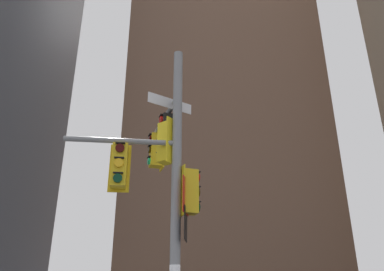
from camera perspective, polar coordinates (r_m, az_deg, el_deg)
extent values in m
cube|color=brown|center=(38.58, 4.60, 4.49)|extent=(16.00, 16.00, 38.70)
cylinder|color=gray|center=(8.65, -2.39, -9.54)|extent=(0.23, 0.23, 7.74)
cylinder|color=gray|center=(10.67, -4.02, 2.59)|extent=(1.04, 2.42, 0.12)
cylinder|color=gray|center=(9.05, -10.48, -0.80)|extent=(2.58, 0.58, 0.12)
cube|color=black|center=(10.13, -2.54, 0.25)|extent=(0.20, 0.46, 1.14)
cube|color=black|center=(10.08, -3.58, 0.38)|extent=(0.44, 0.44, 1.00)
cylinder|color=red|center=(10.18, -4.63, 2.33)|extent=(0.13, 0.21, 0.20)
cube|color=black|center=(10.23, -4.64, 2.94)|extent=(0.15, 0.23, 0.02)
cylinder|color=#3C2C06|center=(10.04, -4.69, 0.51)|extent=(0.13, 0.21, 0.20)
cube|color=black|center=(10.09, -4.70, 1.15)|extent=(0.15, 0.23, 0.02)
cylinder|color=#06311C|center=(9.91, -4.75, -1.35)|extent=(0.13, 0.21, 0.20)
cube|color=black|center=(9.95, -4.76, -0.70)|extent=(0.15, 0.23, 0.02)
cube|color=gold|center=(11.39, -4.43, -2.34)|extent=(0.20, 0.46, 1.14)
cube|color=gold|center=(11.36, -5.36, -2.23)|extent=(0.44, 0.44, 1.00)
cylinder|color=#360605|center=(11.44, -6.28, -0.48)|extent=(0.13, 0.21, 0.20)
cube|color=black|center=(11.49, -6.28, 0.08)|extent=(0.15, 0.23, 0.02)
cylinder|color=#3C2C06|center=(11.32, -6.35, -2.12)|extent=(0.13, 0.21, 0.20)
cube|color=black|center=(11.36, -6.36, -1.55)|extent=(0.15, 0.23, 0.02)
cylinder|color=#19C672|center=(11.20, -6.43, -3.80)|extent=(0.13, 0.21, 0.20)
cube|color=black|center=(11.24, -6.43, -3.22)|extent=(0.15, 0.23, 0.02)
cube|color=gold|center=(9.03, -10.68, -4.78)|extent=(0.48, 0.11, 1.14)
cube|color=gold|center=(8.85, -10.75, -4.42)|extent=(0.39, 0.39, 1.00)
cylinder|color=#360605|center=(8.78, -10.66, -1.84)|extent=(0.21, 0.09, 0.20)
cube|color=black|center=(8.81, -10.60, -1.10)|extent=(0.23, 0.11, 0.02)
cylinder|color=yellow|center=(8.66, -10.82, -4.01)|extent=(0.21, 0.09, 0.20)
cube|color=black|center=(8.69, -10.76, -3.25)|extent=(0.23, 0.11, 0.02)
cylinder|color=#06311C|center=(8.56, -10.99, -6.23)|extent=(0.21, 0.09, 0.20)
cube|color=black|center=(8.59, -10.93, -5.45)|extent=(0.23, 0.11, 0.02)
cube|color=gold|center=(8.74, -1.59, -8.26)|extent=(0.21, 0.46, 1.14)
cube|color=gold|center=(8.79, -0.40, -8.36)|extent=(0.44, 0.44, 1.00)
cylinder|color=red|center=(8.95, 0.83, -6.29)|extent=(0.13, 0.21, 0.20)
cube|color=black|center=(8.99, 0.86, -5.56)|extent=(0.15, 0.23, 0.02)
cylinder|color=#3C2C06|center=(8.86, 0.84, -8.46)|extent=(0.13, 0.21, 0.20)
cube|color=black|center=(8.89, 0.87, -7.72)|extent=(0.15, 0.23, 0.02)
cylinder|color=#06311C|center=(8.78, 0.85, -10.68)|extent=(0.13, 0.21, 0.20)
cube|color=black|center=(8.81, 0.89, -9.92)|extent=(0.15, 0.23, 0.02)
cube|color=yellow|center=(9.15, -2.84, -0.84)|extent=(0.29, 0.42, 1.14)
cube|color=yellow|center=(9.27, -3.75, -1.10)|extent=(0.47, 0.47, 1.00)
cylinder|color=#360605|center=(9.52, -4.61, 0.61)|extent=(0.16, 0.20, 0.20)
cube|color=black|center=(9.57, -4.62, 1.26)|extent=(0.18, 0.22, 0.02)
cylinder|color=yellow|center=(9.39, -4.68, -1.36)|extent=(0.16, 0.20, 0.20)
cube|color=black|center=(9.44, -4.68, -0.69)|extent=(0.18, 0.22, 0.02)
cylinder|color=#06311C|center=(9.27, -4.75, -3.38)|extent=(0.16, 0.20, 0.20)
cube|color=black|center=(9.32, -4.75, -2.69)|extent=(0.18, 0.22, 0.02)
cube|color=white|center=(9.82, -3.25, 4.78)|extent=(1.02, 0.80, 0.28)
cube|color=#19479E|center=(9.82, -3.25, 4.78)|extent=(0.99, 0.77, 0.24)
cube|color=red|center=(8.63, -0.94, -8.96)|extent=(0.09, 0.64, 0.80)
cube|color=white|center=(8.63, -0.94, -8.96)|extent=(0.08, 0.60, 0.76)
cube|color=black|center=(8.53, -0.94, -12.99)|extent=(0.02, 0.60, 0.72)
cube|color=white|center=(8.53, -0.94, -12.99)|extent=(0.02, 0.56, 0.68)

